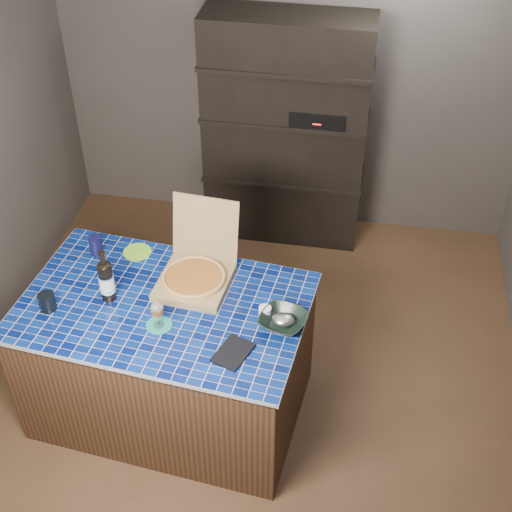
% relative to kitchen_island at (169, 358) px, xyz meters
% --- Properties ---
extents(room, '(3.50, 3.50, 3.50)m').
position_rel_kitchen_island_xyz_m(room, '(0.41, 0.40, 0.82)').
color(room, brown).
rests_on(room, ground).
extents(shelving_unit, '(1.20, 0.41, 1.80)m').
position_rel_kitchen_island_xyz_m(shelving_unit, '(0.41, 1.92, 0.47)').
color(shelving_unit, black).
rests_on(shelving_unit, floor).
extents(kitchen_island, '(1.67, 1.16, 0.87)m').
position_rel_kitchen_island_xyz_m(kitchen_island, '(0.00, 0.00, 0.00)').
color(kitchen_island, '#49311C').
rests_on(kitchen_island, floor).
extents(pizza_box, '(0.43, 0.51, 0.43)m').
position_rel_kitchen_island_xyz_m(pizza_box, '(0.13, 0.21, 0.49)').
color(pizza_box, '#957C4D').
rests_on(pizza_box, kitchen_island).
extents(mead_bottle, '(0.09, 0.09, 0.33)m').
position_rel_kitchen_island_xyz_m(mead_bottle, '(-0.31, 0.00, 0.56)').
color(mead_bottle, black).
rests_on(mead_bottle, kitchen_island).
extents(teal_trivet, '(0.14, 0.14, 0.01)m').
position_rel_kitchen_island_xyz_m(teal_trivet, '(0.02, -0.16, 0.44)').
color(teal_trivet, '#198271').
rests_on(teal_trivet, kitchen_island).
extents(wine_glass, '(0.07, 0.07, 0.16)m').
position_rel_kitchen_island_xyz_m(wine_glass, '(0.02, -0.16, 0.55)').
color(wine_glass, white).
rests_on(wine_glass, teal_trivet).
extents(tumbler, '(0.09, 0.09, 0.10)m').
position_rel_kitchen_island_xyz_m(tumbler, '(-0.61, -0.14, 0.48)').
color(tumbler, black).
rests_on(tumbler, kitchen_island).
extents(dvd_case, '(0.21, 0.25, 0.02)m').
position_rel_kitchen_island_xyz_m(dvd_case, '(0.45, -0.29, 0.44)').
color(dvd_case, black).
rests_on(dvd_case, kitchen_island).
extents(bowl, '(0.31, 0.31, 0.06)m').
position_rel_kitchen_island_xyz_m(bowl, '(0.68, -0.04, 0.46)').
color(bowl, black).
rests_on(bowl, kitchen_island).
extents(foil_contents, '(0.12, 0.10, 0.06)m').
position_rel_kitchen_island_xyz_m(foil_contents, '(0.68, -0.04, 0.47)').
color(foil_contents, '#ADABB7').
rests_on(foil_contents, bowl).
extents(white_jar, '(0.07, 0.07, 0.06)m').
position_rel_kitchen_island_xyz_m(white_jar, '(0.57, 0.01, 0.46)').
color(white_jar, white).
rests_on(white_jar, kitchen_island).
extents(navy_cup, '(0.08, 0.08, 0.12)m').
position_rel_kitchen_island_xyz_m(navy_cup, '(-0.51, 0.37, 0.49)').
color(navy_cup, black).
rests_on(navy_cup, kitchen_island).
extents(green_trivet, '(0.17, 0.17, 0.01)m').
position_rel_kitchen_island_xyz_m(green_trivet, '(-0.28, 0.42, 0.44)').
color(green_trivet, '#7AC72A').
rests_on(green_trivet, kitchen_island).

